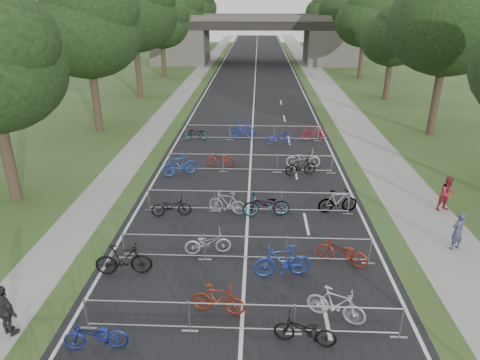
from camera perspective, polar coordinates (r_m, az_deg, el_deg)
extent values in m
cube|color=black|center=(53.47, 2.01, 13.15)|extent=(11.00, 140.00, 0.01)
cube|color=gray|center=(54.01, 10.75, 12.88)|extent=(3.00, 140.00, 0.01)
cube|color=gray|center=(54.04, -6.18, 13.14)|extent=(2.00, 140.00, 0.01)
cube|color=silver|center=(53.47, 2.01, 13.15)|extent=(0.12, 140.00, 0.00)
cube|color=#4F4D46|center=(69.03, -7.88, 17.28)|extent=(8.00, 8.00, 5.00)
cube|color=#4F4D46|center=(68.91, 12.21, 16.98)|extent=(8.00, 8.00, 5.00)
cube|color=black|center=(67.77, 2.21, 19.99)|extent=(30.00, 8.00, 1.20)
cube|color=#4F4D46|center=(63.93, 2.20, 20.71)|extent=(30.00, 0.40, 0.90)
cube|color=#4F4D46|center=(71.53, 2.24, 20.95)|extent=(30.00, 0.40, 0.90)
cylinder|color=#33261C|center=(23.22, -28.53, 2.50)|extent=(0.56, 0.56, 4.20)
cylinder|color=#33261C|center=(33.59, -18.66, 10.18)|extent=(0.56, 0.56, 4.72)
ellipsoid|color=black|center=(32.97, -19.72, 18.02)|extent=(7.56, 7.56, 6.20)
sphere|color=black|center=(32.22, -19.38, 20.69)|extent=(6.05, 6.05, 6.05)
sphere|color=black|center=(33.69, -20.01, 16.44)|extent=(4.91, 4.91, 4.91)
cylinder|color=#33261C|center=(33.82, 24.64, 9.73)|extent=(0.56, 0.56, 5.11)
ellipsoid|color=black|center=(33.22, 26.12, 18.11)|extent=(8.18, 8.18, 6.70)
sphere|color=black|center=(33.56, 24.67, 16.60)|extent=(5.31, 5.31, 5.31)
cylinder|color=#33261C|center=(44.78, -13.42, 14.04)|extent=(0.56, 0.56, 5.25)
ellipsoid|color=black|center=(44.32, -14.06, 20.61)|extent=(8.40, 8.40, 6.89)
sphere|color=black|center=(44.98, -14.40, 19.26)|extent=(5.46, 5.46, 5.46)
cylinder|color=#33261C|center=(45.09, 19.10, 12.58)|extent=(0.56, 0.56, 3.85)
ellipsoid|color=black|center=(44.64, 19.75, 17.32)|extent=(6.16, 6.16, 5.05)
sphere|color=black|center=(44.26, 20.94, 18.74)|extent=(4.93, 4.93, 4.93)
sphere|color=black|center=(45.05, 18.80, 16.49)|extent=(4.00, 4.00, 4.00)
cylinder|color=#33261C|center=(56.39, -10.15, 15.49)|extent=(0.56, 0.56, 4.20)
ellipsoid|color=black|center=(56.03, -10.46, 19.66)|extent=(6.72, 6.72, 5.51)
sphere|color=black|center=(55.36, -10.03, 21.05)|extent=(5.38, 5.38, 5.38)
sphere|color=black|center=(56.67, -10.81, 18.82)|extent=(4.37, 4.37, 4.37)
cylinder|color=#33261C|center=(56.54, 15.84, 15.17)|extent=(0.56, 0.56, 4.48)
ellipsoid|color=black|center=(56.18, 16.35, 19.59)|extent=(7.17, 7.17, 5.88)
sphere|color=black|center=(55.78, 17.29, 20.95)|extent=(5.73, 5.73, 5.73)
sphere|color=black|center=(56.60, 15.61, 18.77)|extent=(4.66, 4.66, 4.66)
cylinder|color=#33261C|center=(68.07, -8.02, 17.08)|extent=(0.56, 0.56, 4.72)
ellipsoid|color=black|center=(67.76, -8.25, 20.97)|extent=(7.56, 7.56, 6.20)
sphere|color=black|center=(67.14, -7.86, 22.26)|extent=(6.05, 6.05, 6.05)
sphere|color=black|center=(68.38, -8.56, 20.17)|extent=(4.91, 4.91, 4.91)
cylinder|color=#33261C|center=(68.18, 13.65, 16.85)|extent=(0.56, 0.56, 5.11)
ellipsoid|color=black|center=(67.89, 14.07, 21.04)|extent=(8.18, 8.18, 6.70)
sphere|color=black|center=(68.32, 13.46, 20.24)|extent=(5.31, 5.31, 5.31)
cylinder|color=#33261C|center=(79.84, -6.49, 18.18)|extent=(0.56, 0.56, 5.25)
ellipsoid|color=black|center=(79.58, -6.67, 21.87)|extent=(8.40, 8.40, 6.89)
sphere|color=black|center=(80.18, -6.95, 21.12)|extent=(5.46, 5.46, 5.46)
cylinder|color=#33261C|center=(80.01, 12.02, 17.36)|extent=(0.56, 0.56, 3.85)
ellipsoid|color=black|center=(79.76, 12.25, 20.05)|extent=(6.16, 6.16, 5.05)
sphere|color=black|center=(79.32, 12.85, 20.88)|extent=(4.93, 4.93, 4.93)
sphere|color=black|center=(80.22, 11.77, 19.55)|extent=(4.00, 4.00, 4.00)
cylinder|color=#33261C|center=(91.72, -5.33, 18.50)|extent=(0.56, 0.56, 4.20)
ellipsoid|color=black|center=(91.50, -5.43, 21.07)|extent=(6.72, 6.72, 5.51)
sphere|color=black|center=(90.90, -5.10, 21.92)|extent=(5.38, 5.38, 5.38)
sphere|color=black|center=(92.09, -5.69, 20.55)|extent=(4.37, 4.37, 4.37)
cylinder|color=#33261C|center=(91.82, 10.85, 18.31)|extent=(0.56, 0.56, 4.48)
ellipsoid|color=black|center=(91.59, 11.06, 21.04)|extent=(7.17, 7.17, 5.88)
sphere|color=black|center=(91.15, 11.58, 21.90)|extent=(5.73, 5.73, 5.73)
sphere|color=black|center=(92.05, 10.64, 20.52)|extent=(4.66, 4.66, 4.66)
cylinder|color=#A1A3A9|center=(12.77, 0.21, -16.26)|extent=(9.20, 0.04, 0.04)
cylinder|color=#A1A3A9|center=(13.34, 0.20, -19.16)|extent=(9.20, 0.04, 0.04)
cylinder|color=#A1A3A9|center=(14.00, -19.82, -16.44)|extent=(0.05, 0.05, 1.10)
cube|color=#A1A3A9|center=(14.33, -19.52, -18.11)|extent=(0.50, 0.08, 0.03)
cylinder|color=#A1A3A9|center=(13.22, -6.78, -17.66)|extent=(0.05, 0.05, 1.10)
cube|color=#A1A3A9|center=(13.58, -6.67, -19.37)|extent=(0.50, 0.08, 0.03)
cylinder|color=#A1A3A9|center=(13.14, 7.25, -18.01)|extent=(0.05, 0.05, 1.10)
cube|color=#A1A3A9|center=(13.49, 7.13, -19.72)|extent=(0.50, 0.08, 0.03)
cylinder|color=#A1A3A9|center=(13.75, 20.70, -17.39)|extent=(0.05, 0.05, 1.10)
cube|color=#A1A3A9|center=(14.09, 20.38, -19.07)|extent=(0.50, 0.08, 0.03)
cylinder|color=#A1A3A9|center=(15.89, 0.74, -7.57)|extent=(9.20, 0.04, 0.04)
cylinder|color=#A1A3A9|center=(16.35, 0.72, -10.19)|extent=(9.20, 0.04, 0.04)
cylinder|color=#A1A3A9|center=(16.90, -15.24, -8.43)|extent=(0.05, 0.05, 1.10)
cube|color=#A1A3A9|center=(17.17, -15.06, -9.96)|extent=(0.50, 0.08, 0.03)
cylinder|color=#A1A3A9|center=(16.26, -4.75, -8.95)|extent=(0.05, 0.05, 1.10)
cube|color=#A1A3A9|center=(16.55, -4.69, -10.52)|extent=(0.50, 0.08, 0.03)
cylinder|color=#A1A3A9|center=(16.19, 6.23, -9.16)|extent=(0.05, 0.05, 1.10)
cube|color=#A1A3A9|center=(16.48, 6.15, -10.74)|extent=(0.50, 0.08, 0.03)
cylinder|color=#A1A3A9|center=(16.69, 16.92, -9.06)|extent=(0.05, 0.05, 1.10)
cube|color=#A1A3A9|center=(16.98, 16.71, -10.59)|extent=(0.50, 0.08, 0.03)
cylinder|color=#A1A3A9|center=(19.44, 1.09, -1.57)|extent=(9.20, 0.04, 0.04)
cylinder|color=#A1A3A9|center=(19.82, 1.07, -3.86)|extent=(9.20, 0.04, 0.04)
cylinder|color=#A1A3A9|center=(20.27, -12.05, -2.59)|extent=(0.05, 0.05, 1.10)
cube|color=#A1A3A9|center=(20.50, -11.93, -3.94)|extent=(0.50, 0.08, 0.03)
cylinder|color=#A1A3A9|center=(19.74, -3.38, -2.81)|extent=(0.05, 0.05, 1.10)
cube|color=#A1A3A9|center=(19.98, -3.35, -4.19)|extent=(0.50, 0.08, 0.03)
cylinder|color=#A1A3A9|center=(19.69, 5.55, -2.96)|extent=(0.05, 0.05, 1.10)
cube|color=#A1A3A9|center=(19.93, 5.49, -4.35)|extent=(0.50, 0.08, 0.03)
cylinder|color=#A1A3A9|center=(20.10, 14.32, -3.04)|extent=(0.05, 0.05, 1.10)
cube|color=#A1A3A9|center=(20.34, 14.17, -4.40)|extent=(0.50, 0.08, 0.03)
cylinder|color=#A1A3A9|center=(24.08, 1.38, 3.38)|extent=(9.20, 0.04, 0.04)
cylinder|color=#A1A3A9|center=(24.39, 1.36, 1.45)|extent=(9.20, 0.04, 0.04)
cylinder|color=#A1A3A9|center=(24.75, -9.35, 2.39)|extent=(0.05, 0.05, 1.10)
cube|color=#A1A3A9|center=(24.94, -9.27, 1.24)|extent=(0.50, 0.08, 0.03)
cylinder|color=#A1A3A9|center=(24.32, -2.25, 2.32)|extent=(0.05, 0.05, 1.10)
cube|color=#A1A3A9|center=(24.52, -2.23, 1.15)|extent=(0.50, 0.08, 0.03)
cylinder|color=#A1A3A9|center=(24.28, 4.99, 2.21)|extent=(0.05, 0.05, 1.10)
cube|color=#A1A3A9|center=(24.47, 4.95, 1.03)|extent=(0.50, 0.08, 0.03)
cylinder|color=#A1A3A9|center=(24.62, 12.14, 2.06)|extent=(0.05, 0.05, 1.10)
cube|color=#A1A3A9|center=(24.81, 12.04, 0.90)|extent=(0.50, 0.08, 0.03)
cylinder|color=#A1A3A9|center=(29.80, 1.60, 7.25)|extent=(9.20, 0.04, 0.04)
cylinder|color=#A1A3A9|center=(30.05, 1.59, 5.65)|extent=(9.20, 0.04, 0.04)
cylinder|color=#A1A3A9|center=(30.35, -7.18, 6.39)|extent=(0.05, 0.05, 1.10)
cube|color=#A1A3A9|center=(30.50, -7.13, 5.42)|extent=(0.50, 0.08, 0.03)
cylinder|color=#A1A3A9|center=(30.00, -1.35, 6.37)|extent=(0.05, 0.05, 1.10)
cube|color=#A1A3A9|center=(30.15, -1.34, 5.39)|extent=(0.50, 0.08, 0.03)
cylinder|color=#A1A3A9|center=(29.96, 4.54, 6.28)|extent=(0.05, 0.05, 1.10)
cube|color=#A1A3A9|center=(30.12, 4.51, 5.30)|extent=(0.50, 0.08, 0.03)
cylinder|color=#A1A3A9|center=(30.23, 10.39, 6.12)|extent=(0.05, 0.05, 1.10)
cube|color=#A1A3A9|center=(30.39, 10.32, 5.16)|extent=(0.50, 0.08, 0.03)
imported|color=navy|center=(13.31, -18.70, -19.08)|extent=(1.86, 0.82, 0.95)
imported|color=maroon|center=(13.81, -2.94, -15.61)|extent=(1.79, 0.77, 1.04)
imported|color=black|center=(12.96, 8.67, -19.27)|extent=(1.88, 0.96, 0.94)
imported|color=#B5B4BC|center=(13.85, 12.69, -15.92)|extent=(1.90, 1.25, 1.11)
imported|color=black|center=(15.96, -15.27, -10.21)|extent=(2.06, 0.77, 1.21)
imported|color=#A5A5AD|center=(16.69, -4.31, -8.34)|extent=(1.88, 0.93, 0.94)
imported|color=navy|center=(15.38, 5.67, -10.70)|extent=(2.14, 0.90, 1.25)
imported|color=maroon|center=(16.46, 13.51, -9.34)|extent=(2.01, 1.39, 1.00)
imported|color=black|center=(19.60, -9.16, -3.54)|extent=(1.87, 0.89, 0.94)
imported|color=gray|center=(19.58, -1.73, -3.06)|extent=(1.85, 0.93, 1.07)
imported|color=#A1A3A9|center=(19.36, 3.52, -3.36)|extent=(2.18, 0.99, 1.11)
imported|color=#A1A3A9|center=(20.17, 12.90, -2.80)|extent=(1.90, 0.81, 1.11)
imported|color=navy|center=(24.05, -8.06, 2.00)|extent=(2.07, 1.40, 1.22)
imported|color=maroon|center=(25.16, -2.49, 2.82)|extent=(1.80, 0.76, 0.92)
imported|color=black|center=(24.01, 8.10, 1.79)|extent=(1.86, 0.98, 1.08)
imported|color=#B1AFB7|center=(25.25, 8.42, 2.81)|extent=(2.01, 0.74, 1.05)
imported|color=#A1A3A9|center=(30.20, -5.99, 6.21)|extent=(1.86, 0.83, 0.95)
imported|color=navy|center=(30.42, 0.36, 6.68)|extent=(2.02, 0.85, 1.17)
imported|color=#221B98|center=(29.23, 5.24, 5.67)|extent=(1.86, 0.82, 0.95)
imported|color=maroon|center=(30.45, 9.77, 6.32)|extent=(1.96, 0.99, 1.13)
imported|color=#393955|center=(18.77, 27.03, -6.10)|extent=(0.69, 0.59, 1.60)
imported|color=maroon|center=(21.93, 25.93, -1.70)|extent=(0.96, 0.85, 1.66)
imported|color=#242527|center=(14.55, -28.79, -15.08)|extent=(1.06, 0.81, 1.68)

